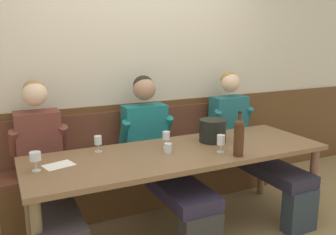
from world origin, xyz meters
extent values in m
cube|color=beige|center=(0.00, 1.09, 1.40)|extent=(6.80, 0.08, 2.80)
cube|color=brown|center=(0.00, 1.04, 0.50)|extent=(6.80, 0.03, 1.00)
cube|color=brown|center=(0.00, 0.81, 0.22)|extent=(2.78, 0.42, 0.44)
cube|color=brown|center=(0.00, 0.81, 0.47)|extent=(2.73, 0.39, 0.05)
cube|color=brown|center=(0.00, 1.00, 0.71)|extent=(2.78, 0.04, 0.45)
cube|color=brown|center=(0.00, 0.12, 0.73)|extent=(2.48, 0.83, 0.04)
cylinder|color=brown|center=(1.17, -0.23, 0.35)|extent=(0.07, 0.07, 0.71)
cylinder|color=brown|center=(-1.17, 0.46, 0.35)|extent=(0.07, 0.07, 0.71)
cylinder|color=brown|center=(1.17, 0.46, 0.35)|extent=(0.07, 0.07, 0.71)
cube|color=#343033|center=(-1.03, 0.21, 0.43)|extent=(0.31, 1.11, 0.11)
cube|color=brown|center=(-1.03, 0.81, 0.77)|extent=(0.37, 0.23, 0.55)
sphere|color=beige|center=(-1.03, 0.80, 1.19)|extent=(0.21, 0.21, 0.21)
sphere|color=#9B7446|center=(-1.03, 0.83, 1.22)|extent=(0.19, 0.19, 0.19)
cylinder|color=brown|center=(-1.23, 0.76, 0.80)|extent=(0.08, 0.20, 0.27)
cylinder|color=brown|center=(-0.83, 0.76, 0.80)|extent=(0.08, 0.20, 0.27)
cube|color=#29253B|center=(-0.03, 0.21, 0.43)|extent=(0.35, 1.12, 0.11)
cube|color=#1A7074|center=(-0.03, 0.81, 0.75)|extent=(0.42, 0.21, 0.53)
sphere|color=#AB7C5F|center=(-0.03, 0.80, 1.17)|extent=(0.22, 0.22, 0.22)
sphere|color=black|center=(-0.03, 0.83, 1.20)|extent=(0.20, 0.20, 0.20)
cylinder|color=#1A7074|center=(-0.26, 0.77, 0.78)|extent=(0.08, 0.20, 0.27)
cylinder|color=#1A7074|center=(0.19, 0.77, 0.78)|extent=(0.08, 0.20, 0.27)
cube|color=#2B3642|center=(0.96, -0.30, 0.19)|extent=(0.30, 0.14, 0.38)
cube|color=#282636|center=(0.96, 0.21, 0.43)|extent=(0.33, 1.12, 0.11)
cube|color=#21666E|center=(0.96, 0.81, 0.76)|extent=(0.39, 0.21, 0.54)
sphere|color=beige|center=(0.96, 0.80, 1.18)|extent=(0.20, 0.20, 0.20)
sphere|color=olive|center=(0.96, 0.83, 1.21)|extent=(0.19, 0.19, 0.19)
cylinder|color=#21666E|center=(0.76, 0.77, 0.79)|extent=(0.08, 0.20, 0.27)
cylinder|color=#21666E|center=(1.17, 0.77, 0.79)|extent=(0.08, 0.20, 0.27)
cylinder|color=black|center=(0.39, 0.23, 0.85)|extent=(0.24, 0.24, 0.20)
cylinder|color=#402413|center=(0.36, -0.19, 0.87)|extent=(0.08, 0.08, 0.24)
sphere|color=#402413|center=(0.36, -0.19, 1.00)|extent=(0.08, 0.08, 0.08)
cylinder|color=#402413|center=(0.36, -0.19, 1.05)|extent=(0.03, 0.03, 0.08)
cylinder|color=black|center=(0.36, -0.19, 1.10)|extent=(0.03, 0.03, 0.02)
cylinder|color=silver|center=(-0.61, 0.39, 0.75)|extent=(0.07, 0.07, 0.00)
cylinder|color=silver|center=(-0.61, 0.39, 0.78)|extent=(0.01, 0.01, 0.06)
cylinder|color=silver|center=(-0.61, 0.39, 0.84)|extent=(0.06, 0.06, 0.07)
cylinder|color=silver|center=(-1.12, 0.15, 0.75)|extent=(0.06, 0.06, 0.00)
cylinder|color=silver|center=(-1.12, 0.15, 0.79)|extent=(0.01, 0.01, 0.07)
cylinder|color=silver|center=(-1.12, 0.15, 0.85)|extent=(0.08, 0.08, 0.06)
cylinder|color=beige|center=(-1.12, 0.15, 0.84)|extent=(0.07, 0.07, 0.03)
cylinder|color=silver|center=(-0.06, 0.26, 0.75)|extent=(0.06, 0.06, 0.00)
cylinder|color=silver|center=(-0.06, 0.26, 0.78)|extent=(0.01, 0.01, 0.06)
cylinder|color=silver|center=(-0.06, 0.26, 0.85)|extent=(0.06, 0.06, 0.07)
cylinder|color=silver|center=(0.29, -0.05, 0.75)|extent=(0.06, 0.06, 0.00)
cylinder|color=silver|center=(0.29, -0.05, 0.78)|extent=(0.01, 0.01, 0.06)
cylinder|color=silver|center=(0.29, -0.05, 0.85)|extent=(0.07, 0.07, 0.08)
cylinder|color=#E8D485|center=(0.29, -0.05, 0.82)|extent=(0.06, 0.06, 0.02)
cylinder|color=silver|center=(-0.11, 0.12, 0.79)|extent=(0.06, 0.06, 0.08)
cube|color=white|center=(-0.96, 0.20, 0.75)|extent=(0.24, 0.20, 0.00)
camera|label=1|loc=(-1.31, -2.40, 1.67)|focal=38.56mm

